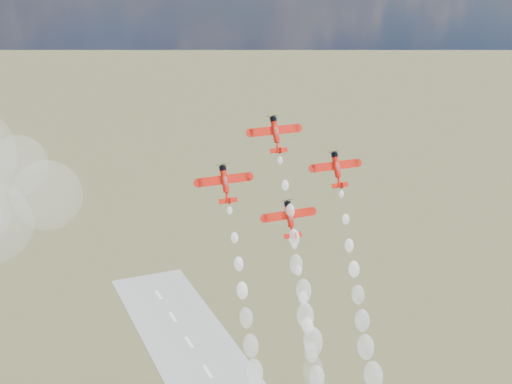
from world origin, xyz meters
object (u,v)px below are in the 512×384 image
Objects in this scene: plane_lead at (276,134)px; plane_left at (225,183)px; plane_slot at (290,218)px; plane_right at (337,169)px.

plane_lead is 15.62m from plane_left.
plane_slot is at bearing -90.00° from plane_lead.
plane_lead reaches higher than plane_slot.
plane_right is 1.00× the size of plane_slot.
plane_left is 1.00× the size of plane_right.
plane_lead reaches higher than plane_right.
plane_lead is 1.00× the size of plane_left.
plane_left reaches higher than plane_slot.
plane_lead is at bearing 163.72° from plane_right.
plane_right is at bearing 0.00° from plane_left.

